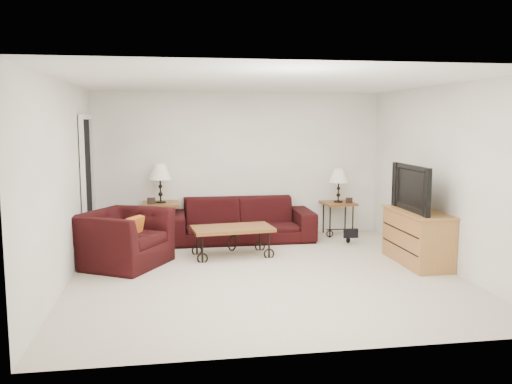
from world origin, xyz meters
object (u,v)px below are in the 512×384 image
at_px(backpack, 348,229).
at_px(lamp_right, 338,186).
at_px(sofa, 241,220).
at_px(lamp_left, 160,183).
at_px(armchair, 123,239).
at_px(tv_stand, 417,237).
at_px(television, 418,188).
at_px(coffee_table, 232,242).
at_px(side_table_left, 161,222).
at_px(side_table_right, 338,219).

bearing_deg(backpack, lamp_right, 82.80).
bearing_deg(sofa, lamp_left, 172.25).
height_order(lamp_right, armchair, lamp_right).
bearing_deg(tv_stand, television, 180.00).
height_order(lamp_left, tv_stand, lamp_left).
relative_size(armchair, tv_stand, 0.93).
distance_m(lamp_left, television, 4.12).
xyz_separation_m(television, backpack, (-0.53, 1.38, -0.85)).
relative_size(armchair, backpack, 2.53).
bearing_deg(coffee_table, armchair, -170.22).
bearing_deg(lamp_right, tv_stand, -75.64).
height_order(sofa, side_table_left, sofa).
bearing_deg(sofa, side_table_left, 172.25).
bearing_deg(lamp_left, lamp_right, 0.00).
bearing_deg(side_table_left, coffee_table, -48.83).
distance_m(lamp_left, tv_stand, 4.18).
distance_m(sofa, lamp_left, 1.47).
bearing_deg(coffee_table, side_table_right, 31.06).
bearing_deg(television, side_table_left, -119.53).
distance_m(lamp_right, backpack, 0.92).
relative_size(side_table_left, side_table_right, 1.11).
bearing_deg(side_table_right, coffee_table, -148.94).
height_order(side_table_left, coffee_table, side_table_left).
xyz_separation_m(side_table_right, backpack, (-0.03, -0.65, -0.06)).
height_order(side_table_right, tv_stand, tv_stand).
relative_size(coffee_table, backpack, 2.56).
xyz_separation_m(armchair, tv_stand, (4.11, -0.54, -0.00)).
bearing_deg(lamp_right, sofa, -174.17).
bearing_deg(armchair, lamp_left, 11.53).
xyz_separation_m(side_table_right, lamp_right, (0.00, 0.00, 0.59)).
xyz_separation_m(side_table_right, television, (0.50, -2.03, 0.79)).
height_order(sofa, side_table_right, sofa).
xyz_separation_m(coffee_table, television, (2.52, -0.81, 0.86)).
bearing_deg(television, sofa, -129.29).
height_order(lamp_right, television, television).
distance_m(side_table_right, coffee_table, 2.36).
height_order(side_table_right, backpack, side_table_right).
distance_m(sofa, backpack, 1.80).
xyz_separation_m(side_table_left, television, (3.59, -2.03, 0.75)).
height_order(television, backpack, television).
height_order(side_table_left, backpack, side_table_left).
height_order(coffee_table, television, television).
bearing_deg(coffee_table, tv_stand, -17.77).
height_order(sofa, tv_stand, tv_stand).
bearing_deg(backpack, lamp_left, 162.98).
distance_m(side_table_left, lamp_left, 0.65).
distance_m(sofa, side_table_right, 1.77).
bearing_deg(sofa, coffee_table, -103.99).
xyz_separation_m(side_table_left, lamp_left, (0.00, 0.00, 0.65)).
height_order(side_table_left, lamp_right, lamp_right).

